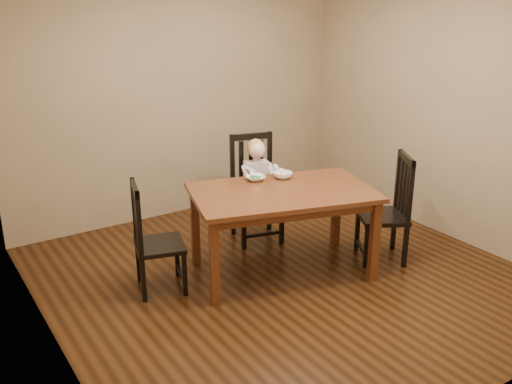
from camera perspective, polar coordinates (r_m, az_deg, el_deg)
room at (r=4.75m, az=3.12°, el=6.02°), size 4.01×4.01×2.71m
dining_table at (r=5.06m, az=2.67°, el=-0.81°), size 1.79×1.36×0.79m
chair_child at (r=5.84m, az=-0.08°, el=0.20°), size 0.57×0.55×1.08m
chair_left at (r=4.90m, az=-10.23°, el=-4.75°), size 0.50×0.51×0.97m
chair_right at (r=5.52m, az=13.08°, el=-1.81°), size 0.59×0.60×1.04m
toddler at (r=5.75m, az=0.09°, el=1.31°), size 0.41×0.46×0.54m
bowl_peas at (r=5.27m, az=-0.06°, el=1.40°), size 0.22×0.22×0.04m
bowl_veg at (r=5.34m, az=2.70°, el=1.70°), size 0.22×0.22×0.06m
fork at (r=5.24m, az=-0.42°, el=1.53°), size 0.04×0.13×0.05m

